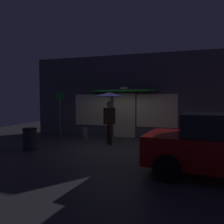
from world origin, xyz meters
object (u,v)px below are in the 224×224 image
object	(u,v)px
sidewalk_bollard	(85,134)
person_with_umbrella	(109,103)
street_sign_post	(60,111)
trash_bin	(30,139)

from	to	relation	value
sidewalk_bollard	person_with_umbrella	bearing A→B (deg)	-25.12
street_sign_post	sidewalk_bollard	xyz separation A→B (m)	(1.32, -0.03, -1.04)
sidewalk_bollard	trash_bin	world-z (taller)	trash_bin
person_with_umbrella	street_sign_post	xyz separation A→B (m)	(-2.74, 0.69, -0.44)
sidewalk_bollard	trash_bin	bearing A→B (deg)	-113.57
street_sign_post	sidewalk_bollard	size ratio (longest dim) A/B	4.24
person_with_umbrella	trash_bin	world-z (taller)	person_with_umbrella
person_with_umbrella	street_sign_post	size ratio (longest dim) A/B	0.95
person_with_umbrella	trash_bin	size ratio (longest dim) A/B	2.66
street_sign_post	trash_bin	bearing A→B (deg)	-85.09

